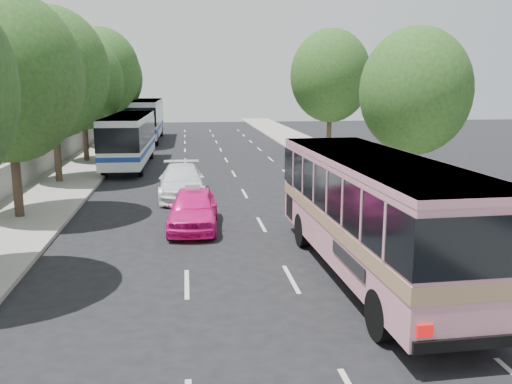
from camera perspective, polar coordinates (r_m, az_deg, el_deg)
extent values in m
plane|color=black|center=(17.10, -0.90, -6.97)|extent=(120.00, 120.00, 0.00)
cube|color=#9E998E|center=(37.11, -17.72, 2.65)|extent=(4.00, 90.00, 0.15)
cube|color=#9E998E|center=(37.94, 8.46, 3.23)|extent=(4.00, 90.00, 0.12)
cube|color=#9E998E|center=(37.37, -20.52, 3.81)|extent=(0.30, 90.00, 1.50)
cylinder|color=#38281E|center=(23.38, -23.91, 1.61)|extent=(0.36, 0.36, 3.61)
ellipsoid|color=#1E4C1B|center=(23.10, -24.69, 10.93)|extent=(5.70, 5.70, 6.56)
sphere|color=#1E4C1B|center=(22.74, -24.17, 13.87)|extent=(3.71, 3.71, 3.71)
cylinder|color=#38281E|center=(31.09, -20.21, 4.28)|extent=(0.36, 0.36, 3.80)
ellipsoid|color=#1E4C1B|center=(30.89, -20.72, 11.65)|extent=(6.00, 6.00, 6.90)
sphere|color=#1E4C1B|center=(30.56, -20.27, 13.95)|extent=(3.90, 3.90, 3.90)
cylinder|color=#38281E|center=(38.88, -17.51, 5.53)|extent=(0.36, 0.36, 3.50)
ellipsoid|color=#1E4C1B|center=(38.71, -17.84, 10.95)|extent=(5.52, 5.52, 6.35)
sphere|color=#1E4C1B|center=(38.36, -17.42, 12.63)|extent=(3.59, 3.59, 3.59)
cylinder|color=#38281E|center=(46.72, -15.74, 6.84)|extent=(0.36, 0.36, 3.99)
ellipsoid|color=#1E4C1B|center=(46.60, -16.02, 11.99)|extent=(6.30, 6.30, 7.24)
sphere|color=#1E4C1B|center=(46.29, -15.66, 13.58)|extent=(4.09, 4.09, 4.09)
cylinder|color=#38281E|center=(54.66, -14.76, 7.36)|extent=(0.36, 0.36, 3.72)
ellipsoid|color=#1E4C1B|center=(54.55, -14.98, 11.47)|extent=(5.88, 5.88, 6.76)
sphere|color=#1E4C1B|center=(54.23, -14.65, 12.73)|extent=(3.82, 3.82, 3.82)
cylinder|color=#38281E|center=(26.59, 16.01, 2.82)|extent=(0.36, 0.36, 3.23)
ellipsoid|color=#1E4C1B|center=(26.32, 16.42, 10.15)|extent=(5.10, 5.10, 5.87)
sphere|color=#1E4C1B|center=(26.21, 17.64, 12.31)|extent=(3.32, 3.31, 3.31)
cylinder|color=#38281E|center=(41.70, 7.70, 6.53)|extent=(0.36, 0.36, 3.80)
ellipsoid|color=#1E4C1B|center=(41.56, 7.85, 12.03)|extent=(6.00, 6.00, 6.90)
sphere|color=#1E4C1B|center=(41.41, 8.55, 13.68)|extent=(3.90, 3.90, 3.90)
cube|color=#CF8597|center=(15.27, 12.27, -1.74)|extent=(2.98, 10.76, 2.86)
cube|color=#9E7A59|center=(15.35, 12.22, -2.94)|extent=(3.02, 10.78, 0.37)
cube|color=black|center=(15.16, 12.35, 0.19)|extent=(3.03, 10.79, 1.18)
cube|color=#CF8597|center=(15.03, 12.49, 3.27)|extent=(3.00, 10.78, 0.17)
cylinder|color=black|center=(18.23, 4.94, -4.01)|extent=(0.35, 1.12, 1.11)
cylinder|color=black|center=(18.93, 11.93, -3.64)|extent=(0.35, 1.12, 1.11)
cylinder|color=black|center=(12.09, 12.97, -12.50)|extent=(0.35, 1.12, 1.11)
cylinder|color=black|center=(13.12, 22.81, -11.16)|extent=(0.35, 1.12, 1.11)
imported|color=#FA1591|center=(20.45, -6.63, -1.75)|extent=(2.09, 4.56, 1.52)
imported|color=white|center=(26.08, -7.81, 1.08)|extent=(2.16, 5.23, 1.51)
cube|color=white|center=(36.23, -13.18, 5.65)|extent=(2.61, 11.20, 2.83)
cube|color=black|center=(36.20, -13.21, 6.20)|extent=(2.67, 11.23, 1.39)
cube|color=navy|center=(36.31, -13.13, 4.52)|extent=(2.66, 11.22, 0.28)
cube|color=white|center=(36.13, -13.28, 7.78)|extent=(2.64, 11.22, 0.13)
cylinder|color=black|center=(40.00, -13.97, 4.09)|extent=(0.32, 1.03, 1.02)
cylinder|color=black|center=(39.77, -11.01, 4.18)|extent=(0.32, 1.03, 1.02)
cylinder|color=black|center=(32.72, -15.67, 2.43)|extent=(0.32, 1.03, 1.02)
cylinder|color=black|center=(32.44, -12.07, 2.53)|extent=(0.32, 1.03, 1.02)
cube|color=silver|center=(52.37, -11.56, 7.70)|extent=(2.79, 12.67, 3.22)
cube|color=black|center=(52.35, -11.58, 8.13)|extent=(2.84, 12.70, 1.58)
cube|color=navy|center=(52.43, -11.53, 6.81)|extent=(2.83, 12.69, 0.32)
cube|color=silver|center=(52.30, -11.63, 9.38)|extent=(2.81, 12.69, 0.15)
cylinder|color=black|center=(56.58, -12.40, 6.30)|extent=(0.35, 1.16, 1.16)
cylinder|color=black|center=(56.40, -9.97, 6.38)|extent=(0.35, 1.16, 1.16)
cylinder|color=black|center=(48.22, -13.31, 5.41)|extent=(0.35, 1.16, 1.16)
cylinder|color=black|center=(48.02, -10.46, 5.50)|extent=(0.35, 1.16, 1.16)
cube|color=silver|center=(20.28, -6.69, 0.59)|extent=(0.56, 0.22, 0.18)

